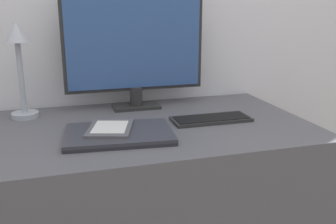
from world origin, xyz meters
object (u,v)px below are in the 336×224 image
(monitor, at_px, (135,48))
(ereader, at_px, (110,128))
(laptop, at_px, (119,134))
(desk_lamp, at_px, (19,57))
(keyboard, at_px, (211,119))

(monitor, relative_size, ereader, 2.66)
(laptop, xyz_separation_m, desk_lamp, (-0.31, 0.33, 0.22))
(keyboard, bearing_deg, desk_lamp, 160.22)
(desk_lamp, bearing_deg, laptop, -46.29)
(monitor, distance_m, laptop, 0.44)
(laptop, xyz_separation_m, ereader, (-0.02, 0.02, 0.02))
(monitor, bearing_deg, keyboard, -48.60)
(monitor, height_order, keyboard, monitor)
(ereader, bearing_deg, laptop, -44.58)
(keyboard, bearing_deg, ereader, -171.13)
(keyboard, height_order, desk_lamp, desk_lamp)
(ereader, height_order, desk_lamp, desk_lamp)
(keyboard, relative_size, laptop, 0.81)
(monitor, bearing_deg, ereader, -115.39)
(desk_lamp, bearing_deg, keyboard, -19.78)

